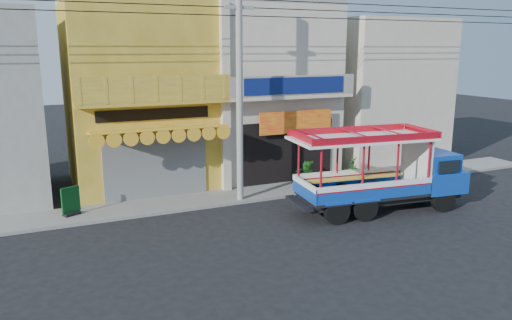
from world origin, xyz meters
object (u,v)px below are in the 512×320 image
at_px(potted_plant_a, 304,174).
at_px(green_sign, 71,203).
at_px(songthaew_truck, 391,171).
at_px(potted_plant_c, 353,167).
at_px(utility_pole, 243,77).
at_px(potted_plant_b, 309,173).

bearing_deg(potted_plant_a, green_sign, 118.85).
xyz_separation_m(songthaew_truck, potted_plant_c, (1.37, 4.35, -0.91)).
height_order(utility_pole, potted_plant_b, utility_pole).
xyz_separation_m(utility_pole, green_sign, (-6.56, 0.69, -4.46)).
bearing_deg(green_sign, utility_pole, -6.05).
height_order(utility_pole, potted_plant_a, utility_pole).
height_order(songthaew_truck, green_sign, songthaew_truck).
height_order(green_sign, potted_plant_a, potted_plant_a).
xyz_separation_m(green_sign, potted_plant_b, (10.12, 0.22, 0.06)).
bearing_deg(songthaew_truck, utility_pole, 145.85).
bearing_deg(utility_pole, potted_plant_c, 10.35).
bearing_deg(utility_pole, green_sign, 173.95).
relative_size(utility_pole, green_sign, 26.15).
bearing_deg(green_sign, songthaew_truck, -19.12).
xyz_separation_m(songthaew_truck, potted_plant_b, (-1.20, 4.14, -0.89)).
height_order(utility_pole, songthaew_truck, utility_pole).
height_order(potted_plant_a, potted_plant_c, potted_plant_a).
xyz_separation_m(green_sign, potted_plant_a, (9.74, -0.05, 0.10)).
distance_m(potted_plant_a, potted_plant_c, 2.99).
relative_size(green_sign, potted_plant_c, 1.09).
distance_m(songthaew_truck, potted_plant_a, 4.27).
bearing_deg(potted_plant_b, songthaew_truck, 142.24).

